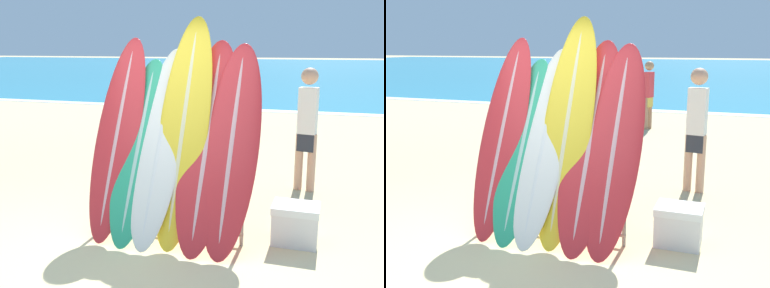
% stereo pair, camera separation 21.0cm
% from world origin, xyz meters
% --- Properties ---
extents(ground_plane, '(160.00, 160.00, 0.00)m').
position_xyz_m(ground_plane, '(0.00, 0.00, 0.00)').
color(ground_plane, beige).
extents(ocean_water, '(120.00, 60.00, 0.01)m').
position_xyz_m(ocean_water, '(0.00, 40.27, 0.00)').
color(ocean_water, teal).
rests_on(ocean_water, ground_plane).
extents(surfboard_rack, '(1.65, 0.04, 0.87)m').
position_xyz_m(surfboard_rack, '(0.23, 0.75, 0.47)').
color(surfboard_rack, gray).
rests_on(surfboard_rack, ground_plane).
extents(surfboard_slot_0, '(0.53, 1.16, 2.20)m').
position_xyz_m(surfboard_slot_0, '(-0.42, 0.84, 1.10)').
color(surfboard_slot_0, red).
rests_on(surfboard_slot_0, ground_plane).
extents(surfboard_slot_1, '(0.53, 1.16, 1.95)m').
position_xyz_m(surfboard_slot_1, '(-0.14, 0.79, 0.97)').
color(surfboard_slot_1, '#289E70').
rests_on(surfboard_slot_1, ground_plane).
extents(surfboard_slot_2, '(0.53, 1.26, 2.07)m').
position_xyz_m(surfboard_slot_2, '(0.10, 0.83, 1.04)').
color(surfboard_slot_2, silver).
rests_on(surfboard_slot_2, ground_plane).
extents(surfboard_slot_3, '(0.56, 1.17, 2.43)m').
position_xyz_m(surfboard_slot_3, '(0.34, 0.90, 1.21)').
color(surfboard_slot_3, yellow).
rests_on(surfboard_slot_3, ground_plane).
extents(surfboard_slot_4, '(0.59, 1.28, 2.16)m').
position_xyz_m(surfboard_slot_4, '(0.62, 0.86, 1.08)').
color(surfboard_slot_4, red).
rests_on(surfboard_slot_4, ground_plane).
extents(surfboard_slot_5, '(0.57, 1.22, 2.13)m').
position_xyz_m(surfboard_slot_5, '(0.90, 0.84, 1.06)').
color(surfboard_slot_5, red).
rests_on(surfboard_slot_5, ground_plane).
extents(person_near_water, '(0.24, 0.29, 1.71)m').
position_xyz_m(person_near_water, '(-0.08, 7.70, 0.93)').
color(person_near_water, '#A87A5B').
rests_on(person_near_water, ground_plane).
extents(person_mid_beach, '(0.30, 0.24, 1.79)m').
position_xyz_m(person_mid_beach, '(1.54, 2.90, 0.97)').
color(person_mid_beach, tan).
rests_on(person_mid_beach, ground_plane).
extents(cooler_box, '(0.49, 0.39, 0.43)m').
position_xyz_m(cooler_box, '(1.57, 1.00, 0.22)').
color(cooler_box, silver).
rests_on(cooler_box, ground_plane).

